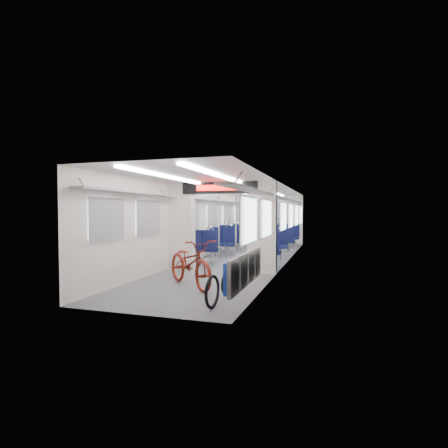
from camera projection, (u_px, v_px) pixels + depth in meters
name	position (u px, v px, depth m)	size (l,w,h in m)	color
carriage	(238.00, 213.00, 10.64)	(12.00, 12.02, 2.31)	#515456
bicycle	(190.00, 263.00, 7.16)	(0.66, 1.88, 0.99)	maroon
flip_bench	(245.00, 269.00, 5.91)	(0.12, 2.14, 0.55)	gray
bike_hoop_a	(212.00, 293.00, 5.55)	(0.54, 0.54, 0.05)	black
bike_hoop_b	(228.00, 284.00, 6.43)	(0.45, 0.45, 0.05)	black
bike_hoop_c	(238.00, 275.00, 7.26)	(0.52, 0.52, 0.05)	black
seat_bay_near_left	(213.00, 242.00, 11.36)	(0.91, 2.09, 1.11)	#0B0F34
seat_bay_near_right	(269.00, 245.00, 10.61)	(0.89, 1.97, 1.07)	#0B0F34
seat_bay_far_left	(238.00, 236.00, 14.27)	(0.94, 2.21, 1.14)	#0B0F34
seat_bay_far_right	(285.00, 236.00, 14.21)	(0.95, 2.24, 1.15)	#0B0F34
stanchion_near_left	(219.00, 225.00, 9.94)	(0.04, 0.04, 2.30)	silver
stanchion_near_right	(236.00, 226.00, 9.50)	(0.04, 0.04, 2.30)	silver
stanchion_far_left	(243.00, 222.00, 12.52)	(0.04, 0.04, 2.30)	silver
stanchion_far_right	(258.00, 223.00, 12.49)	(0.04, 0.04, 2.30)	silver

